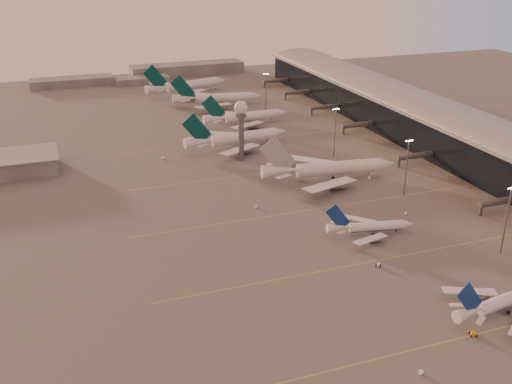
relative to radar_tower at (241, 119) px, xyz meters
name	(u,v)px	position (x,y,z in m)	size (l,w,h in m)	color
ground	(350,284)	(-5.00, -120.00, -20.95)	(700.00, 700.00, 0.00)	#4E4C4C
taxiway_markings	(350,203)	(25.00, -64.00, -20.94)	(180.00, 185.25, 0.02)	#D4C84A
terminal	(434,125)	(102.88, -9.91, -10.43)	(57.00, 362.00, 23.04)	black
radar_tower	(241,119)	(0.00, 0.00, 0.00)	(6.40, 6.40, 31.10)	#55575C
mast_a	(507,217)	(53.00, -120.00, -7.21)	(3.60, 0.56, 25.00)	#55575C
mast_b	(407,165)	(50.00, -65.00, -7.21)	(3.60, 0.56, 25.00)	#55575C
mast_c	(335,130)	(45.00, -10.00, -7.21)	(3.60, 0.56, 25.00)	#55575C
mast_d	(266,91)	(43.00, 80.00, -7.21)	(3.60, 0.56, 25.00)	#55575C
distant_horizon	(155,73)	(-2.38, 205.14, -17.06)	(165.00, 37.50, 9.00)	slate
narrowbody_near	(501,304)	(28.07, -148.73, -18.07)	(36.27, 28.77, 14.22)	silver
narrowbody_mid	(370,228)	(18.05, -92.18, -18.32)	(32.87, 25.98, 12.97)	silver
widebody_white	(330,172)	(28.77, -37.84, -17.12)	(62.57, 49.83, 22.07)	silver
greentail_a	(237,141)	(4.46, 19.87, -17.26)	(57.56, 46.32, 20.91)	silver
greentail_b	(247,119)	(23.13, 58.80, -17.56)	(52.89, 42.71, 19.21)	silver
greentail_c	(218,100)	(19.40, 105.68, -17.17)	(58.69, 47.11, 21.38)	silver
greentail_d	(188,88)	(9.44, 146.36, -16.83)	(62.87, 50.13, 23.32)	silver
gsv_truck_a	(422,370)	(-8.36, -163.67, -19.87)	(5.54, 3.16, 2.11)	white
gsv_tug_near	(473,334)	(13.50, -155.26, -20.36)	(3.55, 4.54, 1.14)	gold
gsv_tug_mid	(378,265)	(8.91, -113.74, -20.40)	(4.35, 4.05, 1.07)	white
gsv_truck_b	(407,212)	(40.38, -81.90, -19.94)	(5.02, 2.11, 1.98)	white
gsv_truck_c	(256,205)	(-12.54, -55.74, -19.87)	(5.16, 4.90, 2.12)	white
gsv_catering_b	(370,175)	(46.26, -43.11, -18.90)	(5.40, 3.46, 4.10)	white
gsv_tug_far	(260,170)	(3.55, -17.10, -20.49)	(2.88, 3.58, 0.89)	white
gsv_truck_d	(162,157)	(-35.87, 15.39, -19.80)	(2.97, 5.86, 2.26)	white
gsv_tug_hangar	(267,132)	(28.48, 39.56, -20.48)	(3.54, 2.55, 0.92)	#585A5D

